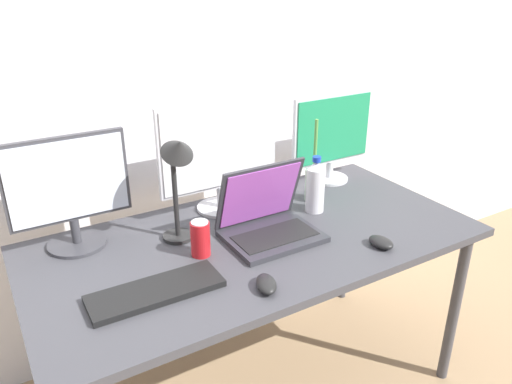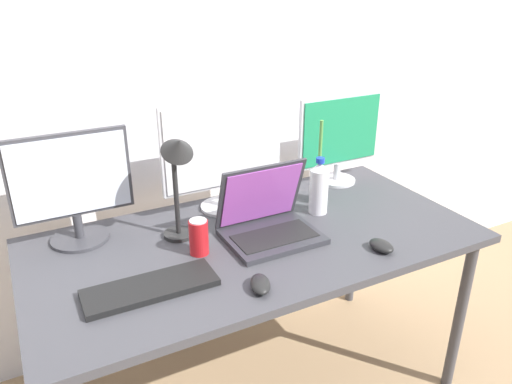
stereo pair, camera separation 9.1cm
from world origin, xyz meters
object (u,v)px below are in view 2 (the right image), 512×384
at_px(monitor_center, 222,152).
at_px(mouse_by_keyboard, 381,246).
at_px(bamboo_vase, 318,184).
at_px(work_desk, 256,252).
at_px(water_bottle, 319,188).
at_px(monitor_left, 72,186).
at_px(keyboard_main, 151,288).
at_px(monitor_right, 340,136).
at_px(mouse_by_laptop, 260,284).
at_px(desk_lamp, 178,168).
at_px(laptop_silver, 268,220).
at_px(soda_can_near_keyboard, 199,237).

relative_size(monitor_center, mouse_by_keyboard, 5.13).
xyz_separation_m(monitor_center, bamboo_vase, (0.38, -0.12, -0.17)).
bearing_deg(work_desk, water_bottle, 12.58).
distance_m(monitor_left, keyboard_main, 0.48).
bearing_deg(monitor_right, water_bottle, -138.62).
xyz_separation_m(mouse_by_laptop, water_bottle, (0.45, 0.36, 0.09)).
distance_m(monitor_right, desk_lamp, 0.84).
distance_m(monitor_right, mouse_by_laptop, 0.94).
bearing_deg(desk_lamp, mouse_by_laptop, -74.55).
distance_m(laptop_silver, desk_lamp, 0.38).
xyz_separation_m(monitor_center, mouse_by_laptop, (-0.13, -0.57, -0.23)).
xyz_separation_m(monitor_center, soda_can_near_keyboard, (-0.22, -0.28, -0.18)).
height_order(mouse_by_laptop, water_bottle, water_bottle).
bearing_deg(keyboard_main, monitor_left, 108.45).
distance_m(water_bottle, bamboo_vase, 0.11).
bearing_deg(bamboo_vase, keyboard_main, -159.47).
bearing_deg(mouse_by_laptop, laptop_silver, 77.91).
bearing_deg(mouse_by_keyboard, water_bottle, 90.19).
bearing_deg(work_desk, desk_lamp, 158.55).
relative_size(monitor_left, monitor_center, 0.81).
bearing_deg(mouse_by_laptop, keyboard_main, 174.05).
bearing_deg(mouse_by_laptop, monitor_right, 60.08).
distance_m(keyboard_main, desk_lamp, 0.41).
bearing_deg(desk_lamp, work_desk, -21.45).
xyz_separation_m(laptop_silver, mouse_by_laptop, (-0.18, -0.29, -0.04)).
distance_m(keyboard_main, mouse_by_laptop, 0.33).
height_order(mouse_by_keyboard, soda_can_near_keyboard, soda_can_near_keyboard).
relative_size(monitor_right, desk_lamp, 0.99).
distance_m(laptop_silver, mouse_by_laptop, 0.34).
distance_m(monitor_left, desk_lamp, 0.38).
xyz_separation_m(monitor_left, monitor_right, (1.14, 0.02, 0.01)).
bearing_deg(monitor_left, monitor_right, 1.04).
bearing_deg(water_bottle, monitor_right, 41.38).
xyz_separation_m(monitor_left, water_bottle, (0.88, -0.20, -0.11)).
xyz_separation_m(laptop_silver, mouse_by_keyboard, (0.30, -0.28, -0.04)).
xyz_separation_m(keyboard_main, soda_can_near_keyboard, (0.21, 0.14, 0.05)).
bearing_deg(bamboo_vase, desk_lamp, -174.30).
bearing_deg(water_bottle, laptop_silver, -164.52).
bearing_deg(monitor_left, soda_can_near_keyboard, -39.27).
bearing_deg(desk_lamp, bamboo_vase, 5.70).
distance_m(monitor_left, mouse_by_laptop, 0.74).
relative_size(work_desk, monitor_left, 3.97).
height_order(mouse_by_keyboard, bamboo_vase, bamboo_vase).
xyz_separation_m(mouse_by_keyboard, bamboo_vase, (0.03, 0.44, 0.06)).
relative_size(monitor_left, keyboard_main, 1.01).
distance_m(monitor_left, mouse_by_keyboard, 1.08).
distance_m(monitor_center, water_bottle, 0.40).
height_order(monitor_right, laptop_silver, monitor_right).
distance_m(mouse_by_laptop, bamboo_vase, 0.68).
relative_size(mouse_by_laptop, bamboo_vase, 0.30).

